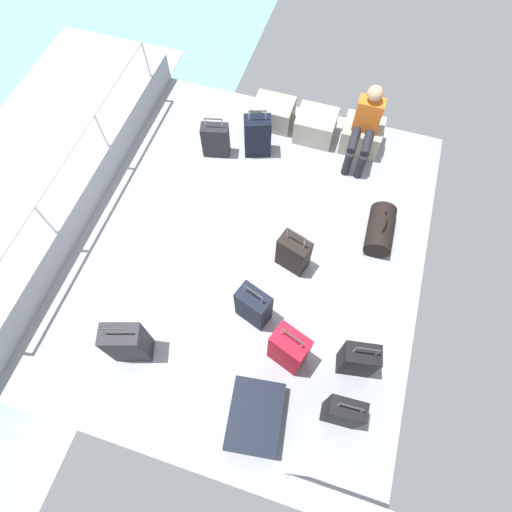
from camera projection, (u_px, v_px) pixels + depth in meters
The scene contains 20 objects.
ground_plane at pixel (248, 250), 5.39m from camera, with size 4.40×5.20×0.06m, color gray.
gunwale_port at pixel (90, 197), 5.45m from camera, with size 0.06×5.20×0.45m, color gray.
railing_port at pixel (73, 170), 4.95m from camera, with size 0.04×4.20×1.02m.
stair_rail_starboard at pixel (340, 495), 3.57m from camera, with size 0.94×0.04×0.97m.
sea_wake at pixel (16, 195), 6.15m from camera, with size 12.00×12.00×0.01m.
cargo_crate_0 at pixel (273, 113), 6.16m from camera, with size 0.61×0.44×0.38m.
cargo_crate_1 at pixel (315, 126), 6.03m from camera, with size 0.59×0.49×0.40m.
cargo_crate_2 at pixel (361, 136), 5.94m from camera, with size 0.58×0.49×0.41m.
passenger_seated at pixel (365, 125), 5.52m from camera, with size 0.34×0.66×1.11m.
suitcase_0 at pixel (293, 253), 5.02m from camera, with size 0.43×0.32×0.77m.
suitcase_1 at pixel (255, 417), 4.33m from camera, with size 0.63×0.79×0.26m.
suitcase_2 at pixel (216, 140), 5.83m from camera, with size 0.41×0.27×0.67m.
suitcase_3 at pixel (254, 306), 4.70m from camera, with size 0.43×0.34×0.75m.
suitcase_4 at pixel (127, 343), 4.46m from camera, with size 0.47×0.35×0.88m.
suitcase_5 at pixel (289, 349), 4.42m from camera, with size 0.44×0.36×0.86m.
suitcase_6 at pixel (358, 360), 4.42m from camera, with size 0.40×0.27×0.78m.
suitcase_7 at pixel (257, 136), 5.79m from camera, with size 0.42×0.34×0.78m.
suitcase_8 at pixel (343, 412), 4.15m from camera, with size 0.36×0.20×0.80m.
duffel_bag at pixel (380, 230), 5.29m from camera, with size 0.35×0.66×0.49m.
paper_cup at pixel (387, 214), 5.53m from camera, with size 0.08×0.08×0.10m, color white.
Camera 1 is at (0.84, -2.33, 4.76)m, focal length 29.23 mm.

